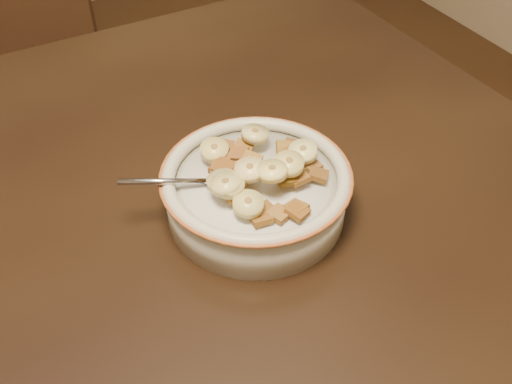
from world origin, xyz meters
name	(u,v)px	position (x,y,z in m)	size (l,w,h in m)	color
chair	(32,115)	(0.11, 0.69, 0.48)	(0.42, 0.42, 0.95)	black
cereal_bowl	(256,196)	(0.28, -0.04, 0.77)	(0.20, 0.20, 0.05)	beige
milk	(256,180)	(0.28, -0.04, 0.80)	(0.16, 0.16, 0.00)	silver
spoon	(227,181)	(0.25, -0.03, 0.80)	(0.04, 0.05, 0.01)	#999BA9
cereal_square_0	(234,196)	(0.24, -0.06, 0.81)	(0.02, 0.02, 0.01)	olive
cereal_square_1	(298,178)	(0.31, -0.07, 0.81)	(0.02, 0.02, 0.01)	brown
cereal_square_2	(244,148)	(0.29, 0.00, 0.81)	(0.02, 0.02, 0.01)	olive
cereal_square_3	(297,211)	(0.29, -0.11, 0.81)	(0.02, 0.02, 0.01)	brown
cereal_square_4	(296,207)	(0.29, -0.10, 0.80)	(0.02, 0.02, 0.01)	brown
cereal_square_5	(285,178)	(0.30, -0.07, 0.81)	(0.02, 0.02, 0.01)	brown
cereal_square_6	(289,154)	(0.33, -0.03, 0.81)	(0.02, 0.02, 0.01)	brown
cereal_square_7	(252,160)	(0.28, -0.03, 0.82)	(0.02, 0.02, 0.01)	olive
cereal_square_8	(225,171)	(0.25, -0.03, 0.81)	(0.02, 0.02, 0.01)	brown
cereal_square_9	(311,165)	(0.34, -0.05, 0.80)	(0.02, 0.02, 0.01)	brown
cereal_square_10	(225,146)	(0.27, 0.02, 0.81)	(0.02, 0.02, 0.01)	brown
cereal_square_11	(293,152)	(0.34, -0.02, 0.80)	(0.02, 0.02, 0.01)	brown
cereal_square_12	(293,169)	(0.31, -0.06, 0.81)	(0.02, 0.02, 0.01)	brown
cereal_square_13	(224,167)	(0.25, -0.03, 0.81)	(0.02, 0.02, 0.01)	brown
cereal_square_14	(233,184)	(0.25, -0.05, 0.81)	(0.02, 0.02, 0.01)	brown
cereal_square_15	(220,168)	(0.25, -0.02, 0.81)	(0.02, 0.02, 0.01)	brown
cereal_square_16	(261,218)	(0.25, -0.10, 0.80)	(0.02, 0.02, 0.01)	olive
cereal_square_17	(245,168)	(0.27, -0.04, 0.82)	(0.02, 0.02, 0.01)	olive
cereal_square_18	(216,153)	(0.26, 0.01, 0.81)	(0.02, 0.02, 0.01)	brown
cereal_square_19	(318,175)	(0.34, -0.07, 0.81)	(0.02, 0.02, 0.01)	brown
cereal_square_20	(266,212)	(0.26, -0.10, 0.80)	(0.02, 0.02, 0.01)	brown
cereal_square_21	(238,154)	(0.27, -0.01, 0.81)	(0.02, 0.02, 0.01)	brown
cereal_square_22	(292,145)	(0.34, -0.02, 0.80)	(0.02, 0.02, 0.01)	brown
cereal_square_23	(285,149)	(0.33, -0.02, 0.81)	(0.02, 0.02, 0.01)	olive
cereal_square_24	(234,185)	(0.25, -0.05, 0.81)	(0.02, 0.02, 0.01)	#9D681E
cereal_square_25	(221,166)	(0.25, -0.02, 0.81)	(0.02, 0.02, 0.01)	brown
cereal_square_26	(279,214)	(0.27, -0.10, 0.80)	(0.02, 0.02, 0.01)	olive
banana_slice_0	(248,204)	(0.25, -0.09, 0.82)	(0.03, 0.03, 0.01)	#D2C064
banana_slice_1	(255,134)	(0.30, 0.01, 0.82)	(0.03, 0.03, 0.01)	#D8CD81
banana_slice_2	(272,171)	(0.28, -0.07, 0.83)	(0.03, 0.03, 0.01)	#FFED7E
banana_slice_3	(214,150)	(0.25, 0.00, 0.82)	(0.03, 0.03, 0.01)	#F0E375
banana_slice_4	(222,181)	(0.24, -0.05, 0.82)	(0.03, 0.03, 0.01)	beige
banana_slice_5	(225,184)	(0.24, -0.06, 0.82)	(0.03, 0.03, 0.01)	#CDBA75
banana_slice_6	(250,170)	(0.27, -0.06, 0.83)	(0.03, 0.03, 0.01)	#FDE097
banana_slice_7	(229,185)	(0.24, -0.06, 0.82)	(0.03, 0.03, 0.01)	#DFCD77
banana_slice_8	(289,164)	(0.31, -0.07, 0.83)	(0.03, 0.03, 0.01)	#CBBA78
banana_slice_9	(226,183)	(0.24, -0.05, 0.82)	(0.03, 0.03, 0.01)	beige
banana_slice_10	(303,152)	(0.33, -0.05, 0.82)	(0.03, 0.03, 0.01)	#FCF09E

